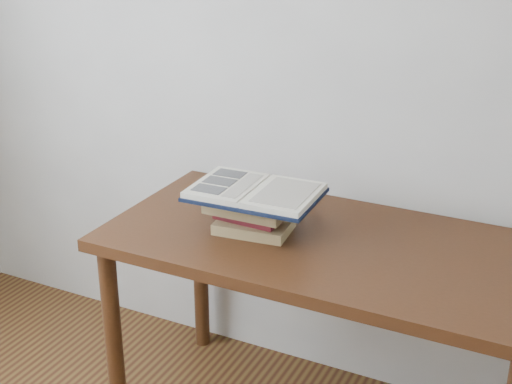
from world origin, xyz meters
The scene contains 3 objects.
desk centered at (0.12, 1.38, 0.65)m, with size 1.40×0.70×0.75m.
book_stack centered at (-0.13, 1.35, 0.81)m, with size 0.28×0.20×0.12m.
open_book centered at (-0.11, 1.34, 0.89)m, with size 0.41×0.29×0.03m.
Camera 1 is at (0.82, -0.53, 1.74)m, focal length 50.00 mm.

